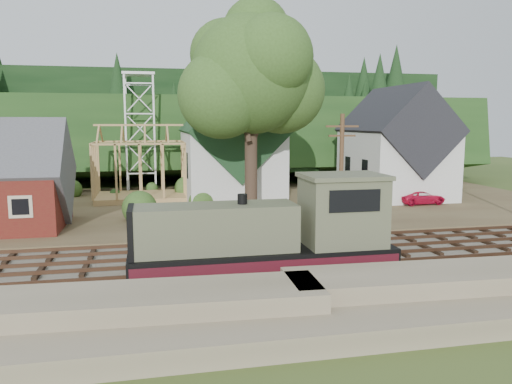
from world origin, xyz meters
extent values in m
plane|color=#384C1E|center=(0.00, 0.00, 0.00)|extent=(140.00, 140.00, 0.00)
cube|color=#7F7259|center=(0.00, -8.50, 0.00)|extent=(64.00, 5.00, 1.60)
cube|color=#726B5B|center=(0.00, 0.00, 0.08)|extent=(64.00, 11.00, 0.16)
cube|color=brown|center=(0.00, 18.00, 0.15)|extent=(64.00, 26.00, 0.30)
cube|color=#1E3F19|center=(0.00, 42.00, 0.00)|extent=(70.00, 28.96, 12.74)
cube|color=black|center=(0.00, 58.00, 0.00)|extent=(80.00, 20.00, 12.00)
cube|color=silver|center=(2.00, 20.00, 3.50)|extent=(8.00, 12.00, 6.40)
cube|color=#1B3D1F|center=(2.00, 20.00, 6.70)|extent=(8.40, 12.96, 8.40)
cube|color=silver|center=(2.00, 14.00, 8.70)|extent=(2.40, 2.40, 4.00)
cone|color=#1B3D1F|center=(2.00, 14.00, 12.00)|extent=(5.37, 5.37, 2.60)
cube|color=silver|center=(18.00, 19.00, 3.50)|extent=(8.00, 10.00, 6.40)
cube|color=black|center=(18.00, 19.00, 6.70)|extent=(8.40, 10.80, 8.40)
cube|color=tan|center=(-6.00, 22.00, 0.55)|extent=(8.00, 6.00, 0.50)
cube|color=tan|center=(-6.00, 22.00, 7.20)|extent=(8.00, 0.18, 0.18)
cube|color=silver|center=(-7.40, 26.60, 6.30)|extent=(0.18, 0.18, 12.00)
cube|color=silver|center=(-4.60, 26.60, 6.30)|extent=(0.18, 0.18, 12.00)
cube|color=silver|center=(-7.40, 29.40, 6.30)|extent=(0.18, 0.18, 12.00)
cube|color=silver|center=(-4.60, 29.40, 6.30)|extent=(0.18, 0.18, 12.00)
cube|color=silver|center=(-6.00, 28.00, 12.30)|extent=(3.20, 3.20, 0.25)
cylinder|color=#38281E|center=(2.00, 10.00, 4.30)|extent=(0.90, 0.90, 8.00)
sphere|color=#385620|center=(2.00, 10.00, 10.80)|extent=(8.40, 8.40, 8.40)
sphere|color=#385620|center=(4.50, 11.00, 9.80)|extent=(6.40, 6.40, 6.40)
sphere|color=#385620|center=(-0.20, 9.20, 9.30)|extent=(6.00, 6.00, 6.00)
cylinder|color=#4C331E|center=(7.00, 5.20, 4.00)|extent=(0.28, 0.28, 8.00)
cube|color=#4C331E|center=(7.00, 5.20, 7.20)|extent=(2.20, 0.12, 0.12)
cube|color=#4C331E|center=(7.00, 5.20, 6.60)|extent=(1.80, 0.12, 0.12)
cube|color=black|center=(-0.03, -3.00, 0.34)|extent=(12.19, 2.54, 0.36)
cube|color=black|center=(-0.03, -3.00, 1.07)|extent=(12.19, 2.95, 1.12)
cube|color=#5B5C43|center=(-2.26, -3.00, 2.69)|extent=(7.31, 2.34, 2.13)
cube|color=#5B5C43|center=(3.83, -3.00, 3.25)|extent=(3.66, 2.84, 3.25)
cube|color=#5B5C43|center=(3.83, -3.00, 4.93)|extent=(3.86, 3.05, 0.20)
cube|color=black|center=(3.83, -4.44, 3.96)|extent=(2.44, 0.06, 1.02)
cube|color=#470F19|center=(-0.03, -4.49, 1.07)|extent=(12.19, 0.04, 0.71)
cube|color=#470F19|center=(-0.03, -1.51, 1.07)|extent=(12.19, 0.04, 0.71)
cylinder|color=black|center=(-1.04, -3.00, 3.86)|extent=(0.45, 0.45, 0.71)
imported|color=#5888BC|center=(-6.02, 10.63, 0.90)|extent=(1.53, 3.57, 1.20)
imported|color=red|center=(18.19, 14.32, 0.89)|extent=(4.33, 2.15, 1.18)
camera|label=1|loc=(-5.12, -25.11, 7.47)|focal=35.00mm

